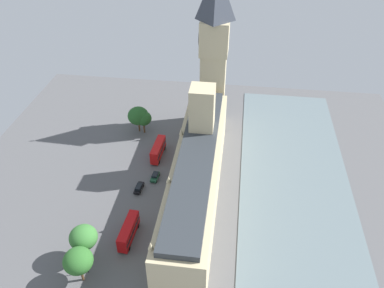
{
  "coord_description": "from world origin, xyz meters",
  "views": [
    {
      "loc": [
        -11.12,
        78.47,
        78.25
      ],
      "look_at": [
        1.0,
        -13.54,
        8.72
      ],
      "focal_mm": 36.45,
      "sensor_mm": 36.0,
      "label": 1
    }
  ],
  "objects": [
    {
      "name": "car_black_trailing",
      "position": [
        14.82,
        -1.07,
        0.89
      ],
      "size": [
        2.14,
        4.92,
        1.74
      ],
      "rotation": [
        0.0,
        0.0,
        3.07
      ],
      "color": "black",
      "rests_on": "ground"
    },
    {
      "name": "street_lamp_leading",
      "position": [
        19.87,
        27.54,
        4.48
      ],
      "size": [
        0.56,
        0.56,
        6.43
      ],
      "color": "black",
      "rests_on": "ground"
    },
    {
      "name": "parliament_building",
      "position": [
        -1.99,
        -1.11,
        8.47
      ],
      "size": [
        12.19,
        66.97,
        28.64
      ],
      "color": "#CCBA8E",
      "rests_on": "ground"
    },
    {
      "name": "clock_tower",
      "position": [
        -2.76,
        -38.72,
        28.0
      ],
      "size": [
        9.21,
        9.21,
        54.17
      ],
      "color": "#CCBA8E",
      "rests_on": "ground"
    },
    {
      "name": "river_thames",
      "position": [
        -30.13,
        0.0,
        0.12
      ],
      "size": [
        31.95,
        123.28,
        0.25
      ],
      "primitive_type": "cube",
      "color": "slate",
      "rests_on": "ground"
    },
    {
      "name": "plane_tree_opposite_hall",
      "position": [
        21.39,
        23.44,
        7.26
      ],
      "size": [
        6.55,
        6.55,
        10.07
      ],
      "color": "brown",
      "rests_on": "ground"
    },
    {
      "name": "double_decker_bus_by_river_gate",
      "position": [
        12.39,
        -17.26,
        2.63
      ],
      "size": [
        3.13,
        10.63,
        4.75
      ],
      "rotation": [
        0.0,
        0.0,
        3.08
      ],
      "color": "red",
      "rests_on": "ground"
    },
    {
      "name": "plane_tree_midblock",
      "position": [
        21.75,
        -30.28,
        6.28
      ],
      "size": [
        7.19,
        7.19,
        9.35
      ],
      "color": "brown",
      "rests_on": "ground"
    },
    {
      "name": "plane_tree_near_tower",
      "position": [
        19.87,
        -29.73,
        5.74
      ],
      "size": [
        5.62,
        5.62,
        8.16
      ],
      "color": "brown",
      "rests_on": "ground"
    },
    {
      "name": "double_decker_bus_under_trees",
      "position": [
        13.04,
        16.41,
        2.63
      ],
      "size": [
        3.16,
        10.63,
        4.75
      ],
      "rotation": [
        0.0,
        0.0,
        -0.06
      ],
      "color": "#B20C0F",
      "rests_on": "ground"
    },
    {
      "name": "ground_plane",
      "position": [
        0.0,
        0.0,
        0.0
      ],
      "size": [
        136.97,
        136.97,
        0.0
      ],
      "primitive_type": "plane",
      "color": "#565659"
    },
    {
      "name": "plane_tree_corner",
      "position": [
        20.4,
        29.53,
        6.92
      ],
      "size": [
        6.63,
        6.63,
        9.76
      ],
      "color": "brown",
      "rests_on": "ground"
    },
    {
      "name": "pedestrian_far_end",
      "position": [
        6.16,
        17.91,
        0.74
      ],
      "size": [
        0.66,
        0.58,
        1.64
      ],
      "rotation": [
        0.0,
        0.0,
        5.04
      ],
      "color": "gray",
      "rests_on": "ground"
    },
    {
      "name": "car_dark_green_kerbside",
      "position": [
        11.2,
        -6.49,
        0.89
      ],
      "size": [
        2.23,
        4.59,
        1.74
      ],
      "rotation": [
        0.0,
        0.0,
        -0.08
      ],
      "color": "#19472D",
      "rests_on": "ground"
    }
  ]
}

